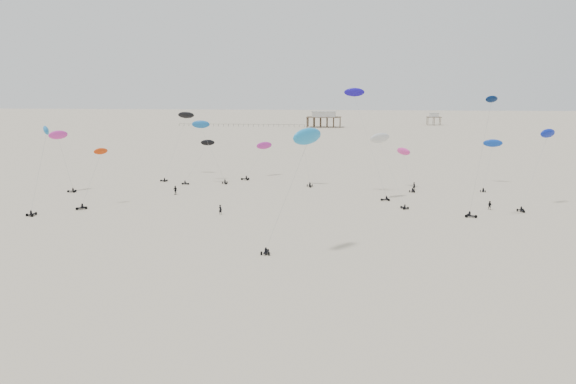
# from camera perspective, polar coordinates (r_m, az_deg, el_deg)

# --- Properties ---
(ground_plane) EXTENTS (900.00, 900.00, 0.00)m
(ground_plane) POSITION_cam_1_polar(r_m,az_deg,el_deg) (198.71, 3.95, 3.77)
(ground_plane) COLOR beige
(pavilion_main) EXTENTS (21.00, 13.00, 9.80)m
(pavilion_main) POSITION_cam_1_polar(r_m,az_deg,el_deg) (348.23, 3.66, 7.29)
(pavilion_main) COLOR brown
(pavilion_main) RESTS_ON ground
(pavilion_small) EXTENTS (9.00, 7.00, 8.00)m
(pavilion_small) POSITION_cam_1_polar(r_m,az_deg,el_deg) (380.86, 14.59, 7.13)
(pavilion_small) COLOR brown
(pavilion_small) RESTS_ON ground
(pier_fence) EXTENTS (80.20, 0.20, 1.50)m
(pier_fence) POSITION_cam_1_polar(r_m,az_deg,el_deg) (355.30, -4.81, 6.77)
(pier_fence) COLOR black
(pier_fence) RESTS_ON ground
(rig_0) EXTENTS (9.34, 3.20, 15.47)m
(rig_0) POSITION_cam_1_polar(r_m,az_deg,el_deg) (138.43, -8.23, 5.35)
(rig_0) COLOR black
(rig_0) RESTS_ON ground
(rig_1) EXTENTS (3.67, 7.98, 16.21)m
(rig_1) POSITION_cam_1_polar(r_m,az_deg,el_deg) (113.17, -23.78, 3.15)
(rig_1) COLOR black
(rig_1) RESTS_ON ground
(rig_2) EXTENTS (10.31, 11.32, 24.12)m
(rig_2) POSITION_cam_1_polar(r_m,az_deg,el_deg) (123.37, 7.39, 7.88)
(rig_2) COLOR black
(rig_2) RESTS_ON ground
(rig_3) EXTENTS (4.24, 8.64, 11.48)m
(rig_3) POSITION_cam_1_polar(r_m,az_deg,el_deg) (116.13, -19.48, 0.98)
(rig_3) COLOR black
(rig_3) RESTS_ON ground
(rig_4) EXTENTS (9.26, 11.54, 16.63)m
(rig_4) POSITION_cam_1_polar(r_m,az_deg,el_deg) (120.39, 24.34, 3.74)
(rig_4) COLOR black
(rig_4) RESTS_ON ground
(rig_5) EXTENTS (7.97, 16.39, 17.09)m
(rig_5) POSITION_cam_1_polar(r_m,az_deg,el_deg) (145.11, 19.95, 3.99)
(rig_5) COLOR black
(rig_5) RESTS_ON ground
(rig_6) EXTENTS (5.37, 5.61, 12.31)m
(rig_6) POSITION_cam_1_polar(r_m,az_deg,el_deg) (134.53, 1.71, 4.54)
(rig_6) COLOR black
(rig_6) RESTS_ON ground
(rig_7) EXTENTS (6.36, 10.43, 12.30)m
(rig_7) POSITION_cam_1_polar(r_m,az_deg,el_deg) (142.30, -8.89, 3.66)
(rig_7) COLOR black
(rig_7) RESTS_ON ground
(rig_8) EXTENTS (8.29, 14.51, 16.24)m
(rig_8) POSITION_cam_1_polar(r_m,az_deg,el_deg) (118.04, 9.59, 4.64)
(rig_8) COLOR black
(rig_8) RESTS_ON ground
(rig_9) EXTENTS (6.23, 4.72, 13.82)m
(rig_9) POSITION_cam_1_polar(r_m,az_deg,el_deg) (135.74, -22.05, 4.27)
(rig_9) COLOR black
(rig_9) RESTS_ON ground
(rig_11) EXTENTS (5.31, 3.46, 21.77)m
(rig_11) POSITION_cam_1_polar(r_m,az_deg,el_deg) (105.51, 18.88, 2.51)
(rig_11) COLOR black
(rig_11) RESTS_ON ground
(rig_12) EXTENTS (5.28, 16.57, 20.47)m
(rig_12) POSITION_cam_1_polar(r_m,az_deg,el_deg) (153.09, -10.70, 6.58)
(rig_12) COLOR black
(rig_12) RESTS_ON ground
(rig_13) EXTENTS (8.73, 6.52, 17.75)m
(rig_13) POSITION_cam_1_polar(r_m,az_deg,el_deg) (77.74, 1.46, 4.29)
(rig_13) COLOR black
(rig_13) RESTS_ON ground
(rig_14) EXTENTS (4.78, 10.28, 10.34)m
(rig_14) POSITION_cam_1_polar(r_m,az_deg,el_deg) (133.31, 11.85, 3.23)
(rig_14) COLOR black
(rig_14) RESTS_ON ground
(rig_15) EXTENTS (6.95, 11.39, 11.14)m
(rig_15) POSITION_cam_1_polar(r_m,az_deg,el_deg) (148.11, -2.89, 3.96)
(rig_15) COLOR black
(rig_15) RESTS_ON ground
(spectator_0) EXTENTS (0.92, 0.78, 2.15)m
(spectator_0) POSITION_cam_1_polar(r_m,az_deg,el_deg) (104.38, -6.88, -2.27)
(spectator_0) COLOR black
(spectator_0) RESTS_ON ground
(spectator_1) EXTENTS (1.11, 0.89, 1.98)m
(spectator_1) POSITION_cam_1_polar(r_m,az_deg,el_deg) (114.45, 19.79, -1.70)
(spectator_1) COLOR black
(spectator_1) RESTS_ON ground
(spectator_2) EXTENTS (1.54, 1.21, 2.31)m
(spectator_2) POSITION_cam_1_polar(r_m,az_deg,el_deg) (125.67, -11.36, -0.25)
(spectator_2) COLOR black
(spectator_2) RESTS_ON ground
(spectator_3) EXTENTS (0.90, 0.86, 2.04)m
(spectator_3) POSITION_cam_1_polar(r_m,az_deg,el_deg) (132.51, 12.67, 0.24)
(spectator_3) COLOR black
(spectator_3) RESTS_ON ground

